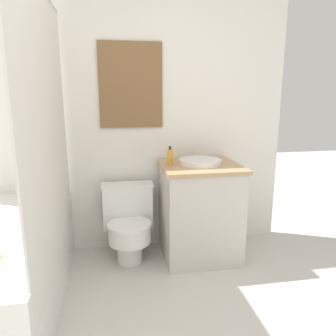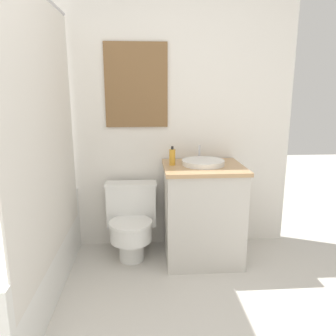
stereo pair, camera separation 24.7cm
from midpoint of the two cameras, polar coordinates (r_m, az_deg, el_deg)
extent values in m
cube|color=white|center=(2.86, -5.94, 10.37)|extent=(3.01, 0.05, 2.50)
cube|color=brown|center=(2.82, -3.00, 14.18)|extent=(0.53, 0.02, 0.70)
cube|color=beige|center=(2.82, -3.00, 14.18)|extent=(0.50, 0.01, 0.67)
cube|color=white|center=(2.47, -23.07, -14.80)|extent=(0.61, 1.56, 0.55)
cube|color=silver|center=(2.13, -17.48, 5.77)|extent=(0.01, 1.44, 1.63)
cylinder|color=white|center=(2.84, -3.82, -13.86)|extent=(0.21, 0.21, 0.20)
cylinder|color=white|center=(2.73, -3.87, -11.11)|extent=(0.34, 0.34, 0.14)
cylinder|color=white|center=(2.69, -3.90, -9.56)|extent=(0.35, 0.35, 0.02)
cube|color=white|center=(2.87, -3.94, -6.50)|extent=(0.42, 0.16, 0.37)
cube|color=white|center=(2.81, -4.00, -2.79)|extent=(0.44, 0.17, 0.02)
cube|color=beige|center=(2.78, 8.55, -8.00)|extent=(0.61, 0.55, 0.78)
cube|color=tan|center=(2.67, 8.84, 0.10)|extent=(0.64, 0.58, 0.03)
cylinder|color=white|center=(2.68, 8.78, 0.93)|extent=(0.35, 0.35, 0.04)
cylinder|color=silver|center=(2.86, 7.94, 2.66)|extent=(0.02, 0.02, 0.13)
cylinder|color=gold|center=(2.64, 3.44, 1.85)|extent=(0.05, 0.05, 0.13)
cylinder|color=black|center=(2.62, 3.46, 3.50)|extent=(0.02, 0.02, 0.02)
camera|label=1|loc=(0.12, -87.14, 0.67)|focal=35.00mm
camera|label=2|loc=(0.12, 92.86, -0.67)|focal=35.00mm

